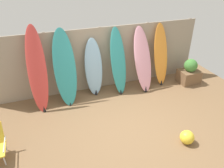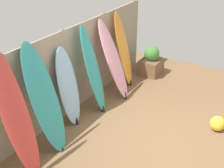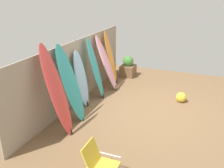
{
  "view_description": "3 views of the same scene",
  "coord_description": "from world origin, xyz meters",
  "px_view_note": "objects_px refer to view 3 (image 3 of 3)",
  "views": [
    {
      "loc": [
        -1.62,
        -3.53,
        3.35
      ],
      "look_at": [
        -0.22,
        0.41,
        0.97
      ],
      "focal_mm": 35.0,
      "sensor_mm": 36.0,
      "label": 1
    },
    {
      "loc": [
        -4.33,
        -1.73,
        3.58
      ],
      "look_at": [
        -0.18,
        0.82,
        1.06
      ],
      "focal_mm": 50.0,
      "sensor_mm": 36.0,
      "label": 2
    },
    {
      "loc": [
        -5.97,
        -1.45,
        3.15
      ],
      "look_at": [
        -0.42,
        0.77,
        0.83
      ],
      "focal_mm": 40.0,
      "sensor_mm": 36.0,
      "label": 3
    }
  ],
  "objects_px": {
    "surfboard_pink_4": "(106,63)",
    "beach_ball": "(181,97)",
    "surfboard_red_0": "(56,91)",
    "surfboard_teal_1": "(71,84)",
    "beach_chair": "(98,162)",
    "surfboard_teal_3": "(96,69)",
    "surfboard_orange_5": "(111,58)",
    "surfboard_skyblue_2": "(81,79)",
    "planter_box": "(128,67)"
  },
  "relations": [
    {
      "from": "surfboard_skyblue_2",
      "to": "surfboard_orange_5",
      "type": "distance_m",
      "value": 2.06
    },
    {
      "from": "surfboard_skyblue_2",
      "to": "surfboard_orange_5",
      "type": "relative_size",
      "value": 0.88
    },
    {
      "from": "surfboard_orange_5",
      "to": "beach_chair",
      "type": "relative_size",
      "value": 2.77
    },
    {
      "from": "surfboard_teal_1",
      "to": "beach_ball",
      "type": "height_order",
      "value": "surfboard_teal_1"
    },
    {
      "from": "surfboard_skyblue_2",
      "to": "surfboard_teal_3",
      "type": "xyz_separation_m",
      "value": [
        0.68,
        -0.11,
        0.13
      ]
    },
    {
      "from": "surfboard_teal_3",
      "to": "beach_ball",
      "type": "xyz_separation_m",
      "value": [
        0.59,
        -2.47,
        -0.76
      ]
    },
    {
      "from": "surfboard_red_0",
      "to": "surfboard_orange_5",
      "type": "bearing_deg",
      "value": 2.13
    },
    {
      "from": "surfboard_red_0",
      "to": "surfboard_skyblue_2",
      "type": "height_order",
      "value": "surfboard_red_0"
    },
    {
      "from": "surfboard_teal_3",
      "to": "beach_chair",
      "type": "height_order",
      "value": "surfboard_teal_3"
    },
    {
      "from": "beach_chair",
      "to": "planter_box",
      "type": "height_order",
      "value": "planter_box"
    },
    {
      "from": "surfboard_red_0",
      "to": "beach_chair",
      "type": "height_order",
      "value": "surfboard_red_0"
    },
    {
      "from": "surfboard_pink_4",
      "to": "surfboard_skyblue_2",
      "type": "bearing_deg",
      "value": 173.57
    },
    {
      "from": "surfboard_red_0",
      "to": "beach_chair",
      "type": "relative_size",
      "value": 3.19
    },
    {
      "from": "surfboard_teal_1",
      "to": "beach_ball",
      "type": "distance_m",
      "value": 3.3
    },
    {
      "from": "surfboard_teal_1",
      "to": "beach_chair",
      "type": "height_order",
      "value": "surfboard_teal_1"
    },
    {
      "from": "surfboard_pink_4",
      "to": "planter_box",
      "type": "bearing_deg",
      "value": -8.99
    },
    {
      "from": "surfboard_red_0",
      "to": "beach_chair",
      "type": "distance_m",
      "value": 1.92
    },
    {
      "from": "surfboard_pink_4",
      "to": "surfboard_orange_5",
      "type": "height_order",
      "value": "surfboard_orange_5"
    },
    {
      "from": "surfboard_teal_3",
      "to": "beach_ball",
      "type": "bearing_deg",
      "value": -76.57
    },
    {
      "from": "surfboard_teal_1",
      "to": "surfboard_skyblue_2",
      "type": "relative_size",
      "value": 1.21
    },
    {
      "from": "surfboard_pink_4",
      "to": "beach_ball",
      "type": "xyz_separation_m",
      "value": [
        -0.14,
        -2.43,
        -0.73
      ]
    },
    {
      "from": "beach_chair",
      "to": "surfboard_skyblue_2",
      "type": "bearing_deg",
      "value": 48.31
    },
    {
      "from": "surfboard_orange_5",
      "to": "planter_box",
      "type": "bearing_deg",
      "value": -22.13
    },
    {
      "from": "beach_chair",
      "to": "surfboard_pink_4",
      "type": "bearing_deg",
      "value": 35.71
    },
    {
      "from": "surfboard_red_0",
      "to": "beach_chair",
      "type": "xyz_separation_m",
      "value": [
        -1.03,
        -1.47,
        -0.7
      ]
    },
    {
      "from": "surfboard_red_0",
      "to": "surfboard_teal_3",
      "type": "distance_m",
      "value": 2.14
    },
    {
      "from": "beach_chair",
      "to": "surfboard_teal_3",
      "type": "bearing_deg",
      "value": 40.61
    },
    {
      "from": "surfboard_teal_1",
      "to": "surfboard_orange_5",
      "type": "xyz_separation_m",
      "value": [
        2.84,
        0.09,
        -0.06
      ]
    },
    {
      "from": "surfboard_red_0",
      "to": "surfboard_pink_4",
      "type": "relative_size",
      "value": 1.17
    },
    {
      "from": "surfboard_teal_3",
      "to": "planter_box",
      "type": "height_order",
      "value": "surfboard_teal_3"
    },
    {
      "from": "surfboard_red_0",
      "to": "surfboard_teal_3",
      "type": "relative_size",
      "value": 1.13
    },
    {
      "from": "surfboard_skyblue_2",
      "to": "beach_ball",
      "type": "xyz_separation_m",
      "value": [
        1.27,
        -2.59,
        -0.63
      ]
    },
    {
      "from": "surfboard_pink_4",
      "to": "surfboard_orange_5",
      "type": "distance_m",
      "value": 0.66
    },
    {
      "from": "surfboard_skyblue_2",
      "to": "surfboard_teal_3",
      "type": "distance_m",
      "value": 0.7
    },
    {
      "from": "surfboard_red_0",
      "to": "beach_ball",
      "type": "height_order",
      "value": "surfboard_red_0"
    },
    {
      "from": "surfboard_skyblue_2",
      "to": "surfboard_pink_4",
      "type": "distance_m",
      "value": 1.42
    },
    {
      "from": "surfboard_teal_3",
      "to": "beach_chair",
      "type": "bearing_deg",
      "value": -154.19
    },
    {
      "from": "surfboard_red_0",
      "to": "planter_box",
      "type": "relative_size",
      "value": 2.7
    },
    {
      "from": "surfboard_pink_4",
      "to": "beach_ball",
      "type": "relative_size",
      "value": 6.03
    },
    {
      "from": "surfboard_teal_1",
      "to": "beach_ball",
      "type": "xyz_separation_m",
      "value": [
        2.05,
        -2.45,
        -0.81
      ]
    },
    {
      "from": "surfboard_teal_3",
      "to": "beach_ball",
      "type": "distance_m",
      "value": 2.65
    },
    {
      "from": "surfboard_skyblue_2",
      "to": "surfboard_orange_5",
      "type": "bearing_deg",
      "value": -1.27
    },
    {
      "from": "surfboard_red_0",
      "to": "beach_chair",
      "type": "bearing_deg",
      "value": -124.99
    },
    {
      "from": "surfboard_orange_5",
      "to": "surfboard_teal_3",
      "type": "bearing_deg",
      "value": -177.11
    },
    {
      "from": "surfboard_teal_3",
      "to": "planter_box",
      "type": "distance_m",
      "value": 2.34
    },
    {
      "from": "planter_box",
      "to": "beach_ball",
      "type": "distance_m",
      "value": 2.75
    },
    {
      "from": "surfboard_teal_1",
      "to": "surfboard_teal_3",
      "type": "xyz_separation_m",
      "value": [
        1.46,
        0.02,
        -0.05
      ]
    },
    {
      "from": "surfboard_orange_5",
      "to": "planter_box",
      "type": "height_order",
      "value": "surfboard_orange_5"
    },
    {
      "from": "surfboard_pink_4",
      "to": "beach_ball",
      "type": "distance_m",
      "value": 2.54
    },
    {
      "from": "surfboard_teal_3",
      "to": "beach_chair",
      "type": "distance_m",
      "value": 3.55
    }
  ]
}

